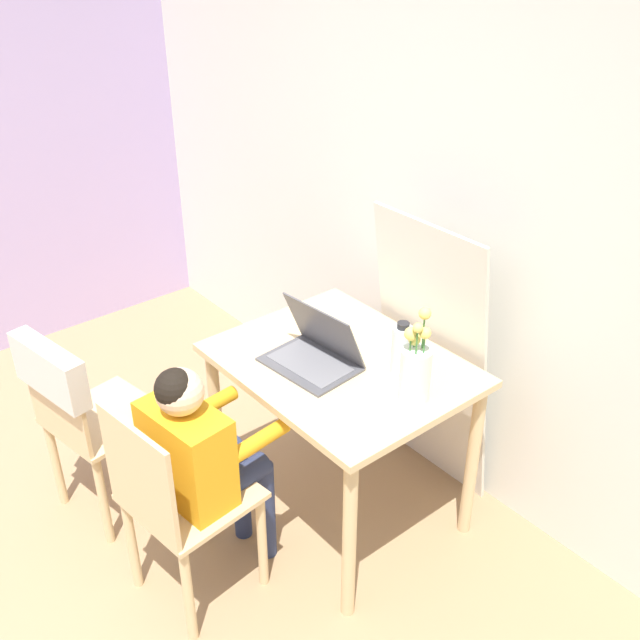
{
  "coord_description": "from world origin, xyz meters",
  "views": [
    {
      "loc": [
        1.77,
        0.06,
        2.32
      ],
      "look_at": [
        -0.06,
        1.57,
        0.93
      ],
      "focal_mm": 42.0,
      "sensor_mm": 36.0,
      "label": 1
    }
  ],
  "objects_px": {
    "chair_spare": "(75,401)",
    "chair_occupied": "(177,503)",
    "laptop": "(316,350)",
    "flower_vase": "(416,368)",
    "water_bottle": "(402,350)",
    "person_seated": "(200,451)"
  },
  "relations": [
    {
      "from": "laptop",
      "to": "water_bottle",
      "type": "relative_size",
      "value": 1.71
    },
    {
      "from": "chair_occupied",
      "to": "water_bottle",
      "type": "distance_m",
      "value": 0.97
    },
    {
      "from": "chair_occupied",
      "to": "person_seated",
      "type": "height_order",
      "value": "person_seated"
    },
    {
      "from": "person_seated",
      "to": "water_bottle",
      "type": "bearing_deg",
      "value": -114.26
    },
    {
      "from": "flower_vase",
      "to": "water_bottle",
      "type": "relative_size",
      "value": 1.67
    },
    {
      "from": "chair_occupied",
      "to": "laptop",
      "type": "height_order",
      "value": "laptop"
    },
    {
      "from": "chair_occupied",
      "to": "flower_vase",
      "type": "height_order",
      "value": "flower_vase"
    },
    {
      "from": "flower_vase",
      "to": "chair_spare",
      "type": "bearing_deg",
      "value": -138.28
    },
    {
      "from": "chair_occupied",
      "to": "chair_spare",
      "type": "bearing_deg",
      "value": 1.5
    },
    {
      "from": "person_seated",
      "to": "chair_spare",
      "type": "bearing_deg",
      "value": 12.58
    },
    {
      "from": "chair_spare",
      "to": "laptop",
      "type": "relative_size",
      "value": 2.4
    },
    {
      "from": "laptop",
      "to": "flower_vase",
      "type": "xyz_separation_m",
      "value": [
        0.4,
        0.12,
        0.07
      ]
    },
    {
      "from": "chair_spare",
      "to": "chair_occupied",
      "type": "bearing_deg",
      "value": 178.79
    },
    {
      "from": "person_seated",
      "to": "laptop",
      "type": "distance_m",
      "value": 0.57
    },
    {
      "from": "flower_vase",
      "to": "laptop",
      "type": "bearing_deg",
      "value": -162.87
    },
    {
      "from": "laptop",
      "to": "flower_vase",
      "type": "distance_m",
      "value": 0.42
    },
    {
      "from": "water_bottle",
      "to": "laptop",
      "type": "bearing_deg",
      "value": -141.64
    },
    {
      "from": "laptop",
      "to": "flower_vase",
      "type": "bearing_deg",
      "value": 12.08
    },
    {
      "from": "chair_occupied",
      "to": "person_seated",
      "type": "distance_m",
      "value": 0.2
    },
    {
      "from": "person_seated",
      "to": "flower_vase",
      "type": "height_order",
      "value": "flower_vase"
    },
    {
      "from": "chair_spare",
      "to": "water_bottle",
      "type": "xyz_separation_m",
      "value": [
        0.82,
        0.94,
        0.26
      ]
    },
    {
      "from": "chair_spare",
      "to": "water_bottle",
      "type": "distance_m",
      "value": 1.28
    }
  ]
}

